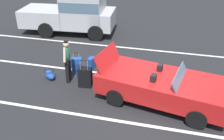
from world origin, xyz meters
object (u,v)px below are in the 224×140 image
object	(u,v)px
suitcase_small_carryon	(91,63)
traveler_person	(67,59)
convertible_car	(168,88)
suitcase_medium_bright	(77,65)
parked_pickup_truck_near	(75,13)
duffel_bag	(50,75)
suitcase_large_black	(85,77)

from	to	relation	value
suitcase_small_carryon	traveler_person	xyz separation A→B (m)	(-0.52, -1.12, 0.68)
convertible_car	traveler_person	world-z (taller)	traveler_person
suitcase_medium_bright	parked_pickup_truck_near	size ratio (longest dim) A/B	0.16
duffel_bag	parked_pickup_truck_near	xyz separation A→B (m)	(-0.78, 4.92, 0.95)
convertible_car	suitcase_small_carryon	world-z (taller)	convertible_car
convertible_car	parked_pickup_truck_near	world-z (taller)	parked_pickup_truck_near
suitcase_large_black	suitcase_medium_bright	bearing A→B (deg)	30.78
convertible_car	suitcase_small_carryon	bearing A→B (deg)	163.22
suitcase_medium_bright	parked_pickup_truck_near	distance (m)	4.59
suitcase_small_carryon	traveler_person	size ratio (longest dim) A/B	0.30
traveler_person	parked_pickup_truck_near	distance (m)	5.19
suitcase_medium_bright	duffel_bag	size ratio (longest dim) A/B	1.23
parked_pickup_truck_near	suitcase_small_carryon	bearing A→B (deg)	-65.61
suitcase_small_carryon	parked_pickup_truck_near	distance (m)	4.44
suitcase_large_black	parked_pickup_truck_near	xyz separation A→B (m)	(-2.31, 5.13, 0.74)
traveler_person	suitcase_small_carryon	bearing A→B (deg)	64.48
suitcase_medium_bright	suitcase_small_carryon	distance (m)	0.62
convertible_car	duffel_bag	distance (m)	4.50
duffel_bag	traveler_person	bearing A→B (deg)	-1.08
suitcase_small_carryon	traveler_person	world-z (taller)	traveler_person
duffel_bag	parked_pickup_truck_near	world-z (taller)	parked_pickup_truck_near
suitcase_large_black	traveler_person	bearing A→B (deg)	69.26
suitcase_small_carryon	parked_pickup_truck_near	world-z (taller)	parked_pickup_truck_near
suitcase_small_carryon	duffel_bag	xyz separation A→B (m)	(-1.32, -1.11, -0.09)
suitcase_medium_bright	duffel_bag	bearing A→B (deg)	-71.03
suitcase_medium_bright	suitcase_large_black	bearing A→B (deg)	15.78
duffel_bag	convertible_car	bearing A→B (deg)	-6.94
suitcase_large_black	suitcase_medium_bright	xyz separation A→B (m)	(-0.67, 0.91, -0.06)
suitcase_medium_bright	convertible_car	bearing A→B (deg)	50.27
suitcase_large_black	convertible_car	bearing A→B (deg)	-102.13
suitcase_large_black	parked_pickup_truck_near	world-z (taller)	parked_pickup_truck_near
suitcase_small_carryon	duffel_bag	bearing A→B (deg)	-130.09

